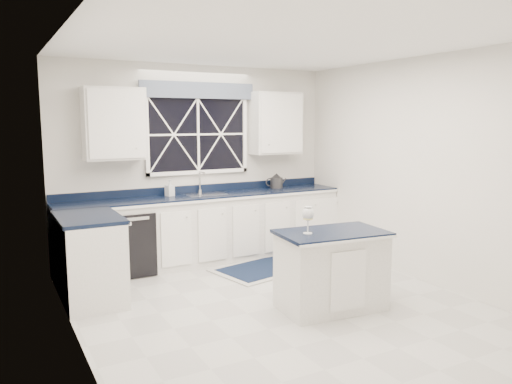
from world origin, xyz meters
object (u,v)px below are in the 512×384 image
faucet (200,181)px  kettle (276,181)px  dishwasher (127,242)px  soap_bottle (170,188)px  island (331,270)px  wine_glass (308,215)px

faucet → kettle: (1.19, -0.08, -0.06)m
dishwasher → soap_bottle: (0.62, 0.10, 0.64)m
dishwasher → island: size_ratio=0.71×
faucet → island: bearing=-79.6°
dishwasher → island: bearing=-55.3°
faucet → soap_bottle: faucet is taller
faucet → wine_glass: (0.16, -2.40, -0.09)m
faucet → soap_bottle: bearing=-169.3°
dishwasher → soap_bottle: soap_bottle is taller
dishwasher → faucet: faucet is taller
kettle → soap_bottle: 1.67m
dishwasher → kettle: (2.29, 0.12, 0.63)m
kettle → wine_glass: (-1.02, -2.32, -0.03)m
faucet → island: size_ratio=0.26×
wine_glass → kettle: bearing=66.2°
island → soap_bottle: bearing=117.5°
dishwasher → faucet: (1.10, 0.19, 0.69)m
dishwasher → wine_glass: 2.61m
faucet → wine_glass: size_ratio=1.09×
dishwasher → kettle: bearing=2.9°
soap_bottle → faucet: bearing=10.7°
dishwasher → kettle: kettle is taller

